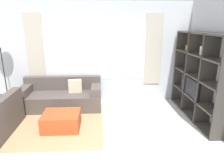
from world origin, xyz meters
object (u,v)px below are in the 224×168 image
(floor_lamp, at_px, (0,45))
(ottoman, at_px, (62,121))
(shelving_unit, at_px, (200,77))
(couch_main, at_px, (62,97))

(floor_lamp, bearing_deg, ottoman, -38.30)
(shelving_unit, distance_m, ottoman, 3.22)
(shelving_unit, bearing_deg, floor_lamp, 169.59)
(ottoman, bearing_deg, couch_main, 99.29)
(couch_main, height_order, ottoman, couch_main)
(couch_main, distance_m, ottoman, 1.16)
(shelving_unit, height_order, floor_lamp, shelving_unit)
(ottoman, xyz_separation_m, floor_lamp, (-1.64, 1.30, 1.45))
(couch_main, relative_size, floor_lamp, 1.10)
(shelving_unit, xyz_separation_m, ottoman, (-3.10, -0.43, -0.80))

